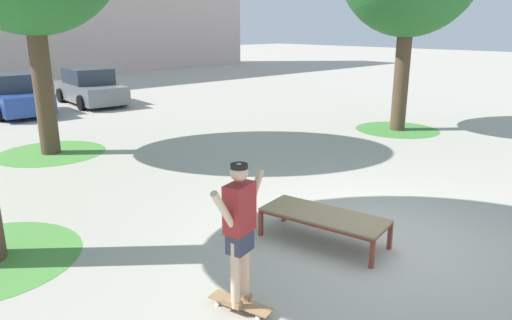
{
  "coord_description": "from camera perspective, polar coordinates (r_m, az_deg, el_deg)",
  "views": [
    {
      "loc": [
        -5.97,
        -3.51,
        3.2
      ],
      "look_at": [
        -0.67,
        2.11,
        1.0
      ],
      "focal_mm": 33.08,
      "sensor_mm": 36.0,
      "label": 1
    }
  ],
  "objects": [
    {
      "name": "skateboard",
      "position": [
        5.75,
        -1.89,
        -16.98
      ],
      "size": [
        0.41,
        0.82,
        0.09
      ],
      "color": "#9E754C",
      "rests_on": "ground"
    },
    {
      "name": "ground_plane",
      "position": [
        7.63,
        14.9,
        -9.46
      ],
      "size": [
        120.0,
        120.0,
        0.0
      ],
      "primitive_type": "plane",
      "color": "#B2AA9E"
    },
    {
      "name": "skate_box",
      "position": [
        7.27,
        8.21,
        -6.82
      ],
      "size": [
        1.13,
        2.01,
        0.46
      ],
      "color": "brown",
      "rests_on": "ground"
    },
    {
      "name": "grass_patch_mid_back",
      "position": [
        13.44,
        -23.51,
        0.8
      ],
      "size": [
        2.72,
        2.72,
        0.01
      ],
      "primitive_type": "cylinder",
      "color": "#519342",
      "rests_on": "ground"
    },
    {
      "name": "skater",
      "position": [
        5.28,
        -2.0,
        -7.88
      ],
      "size": [
        0.98,
        0.37,
        1.69
      ],
      "color": "beige",
      "rests_on": "skateboard"
    },
    {
      "name": "car_grey",
      "position": [
        21.3,
        -19.45,
        8.25
      ],
      "size": [
        2.18,
        4.33,
        1.5
      ],
      "color": "slate",
      "rests_on": "ground"
    },
    {
      "name": "car_blue",
      "position": [
        20.06,
        -27.18,
        6.99
      ],
      "size": [
        2.1,
        4.29,
        1.5
      ],
      "color": "#28479E",
      "rests_on": "ground"
    },
    {
      "name": "grass_patch_near_right",
      "position": [
        15.78,
        16.68,
        3.55
      ],
      "size": [
        2.6,
        2.6,
        0.01
      ],
      "primitive_type": "cylinder",
      "color": "#47893D",
      "rests_on": "ground"
    }
  ]
}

